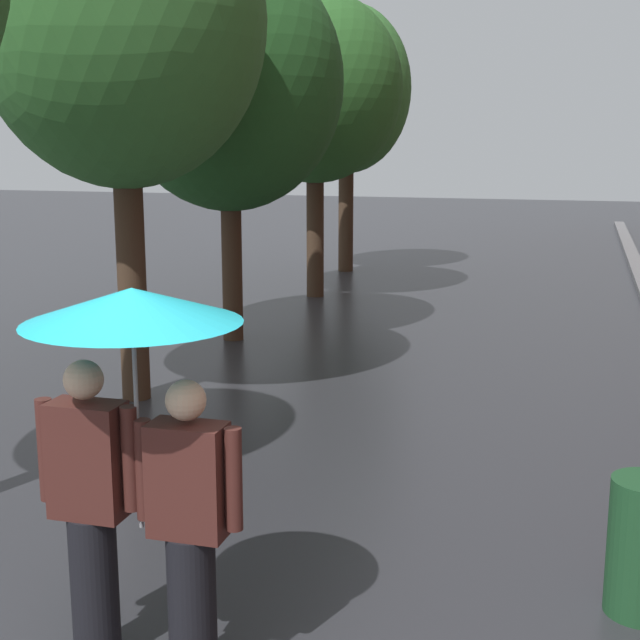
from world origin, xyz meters
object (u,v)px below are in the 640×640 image
at_px(street_tree_4, 347,90).
at_px(street_tree_3, 315,89).
at_px(street_tree_2, 228,83).
at_px(couple_under_umbrella, 136,421).
at_px(street_tree_1, 121,21).

bearing_deg(street_tree_4, street_tree_3, -85.33).
bearing_deg(street_tree_2, couple_under_umbrella, -71.81).
distance_m(street_tree_1, couple_under_umbrella, 5.86).
xyz_separation_m(street_tree_1, street_tree_3, (0.05, 6.82, -0.33)).
relative_size(street_tree_1, street_tree_3, 1.08).
relative_size(street_tree_2, couple_under_umbrella, 2.55).
distance_m(street_tree_2, street_tree_4, 6.98).
bearing_deg(street_tree_2, street_tree_1, -88.92).
relative_size(street_tree_3, street_tree_4, 0.96).
bearing_deg(couple_under_umbrella, street_tree_4, 100.34).
bearing_deg(street_tree_3, street_tree_1, -90.46).
distance_m(street_tree_2, couple_under_umbrella, 8.37).
xyz_separation_m(street_tree_1, street_tree_4, (-0.21, 10.03, -0.19)).
relative_size(street_tree_3, couple_under_umbrella, 2.55).
bearing_deg(street_tree_4, street_tree_1, -88.81).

